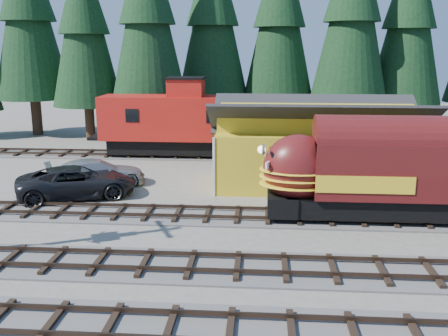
# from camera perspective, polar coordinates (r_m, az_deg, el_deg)

# --- Properties ---
(ground) EXTENTS (120.00, 120.00, 0.00)m
(ground) POSITION_cam_1_polar(r_m,az_deg,el_deg) (21.49, 13.21, -9.26)
(ground) COLOR #6B665B
(ground) RESTS_ON ground
(track_spur) EXTENTS (32.00, 3.20, 0.33)m
(track_spur) POSITION_cam_1_polar(r_m,az_deg,el_deg) (39.01, -5.57, 1.41)
(track_spur) COLOR #4C4947
(track_spur) RESTS_ON ground
(depot) EXTENTS (12.80, 7.00, 5.30)m
(depot) POSITION_cam_1_polar(r_m,az_deg,el_deg) (30.72, 10.58, 3.48)
(depot) COLOR gold
(depot) RESTS_ON ground
(conifer_backdrop) EXTENTS (80.31, 22.02, 17.03)m
(conifer_backdrop) POSITION_cam_1_polar(r_m,az_deg,el_deg) (45.88, 15.48, 15.97)
(conifer_backdrop) COLOR black
(conifer_backdrop) RESTS_ON ground
(locomotive) EXTENTS (14.28, 2.84, 3.88)m
(locomotive) POSITION_cam_1_polar(r_m,az_deg,el_deg) (25.25, 19.89, -0.78)
(locomotive) COLOR black
(locomotive) RESTS_ON ground
(caboose) EXTENTS (10.87, 3.15, 5.65)m
(caboose) POSITION_cam_1_polar(r_m,az_deg,el_deg) (38.55, -5.81, 5.37)
(caboose) COLOR black
(caboose) RESTS_ON ground
(pickup_truck_a) EXTENTS (7.10, 5.25, 1.79)m
(pickup_truck_a) POSITION_cam_1_polar(r_m,az_deg,el_deg) (29.13, -16.47, -1.56)
(pickup_truck_a) COLOR black
(pickup_truck_a) RESTS_ON ground
(pickup_truck_b) EXTENTS (6.26, 4.79, 1.69)m
(pickup_truck_b) POSITION_cam_1_polar(r_m,az_deg,el_deg) (31.13, -14.40, -0.57)
(pickup_truck_b) COLOR #999BA0
(pickup_truck_b) RESTS_ON ground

